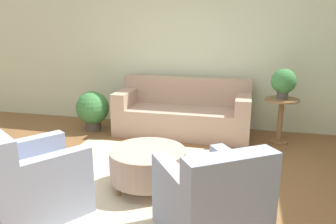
{
  "coord_description": "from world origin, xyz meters",
  "views": [
    {
      "loc": [
        1.1,
        -3.32,
        1.81
      ],
      "look_at": [
        0.15,
        0.55,
        0.75
      ],
      "focal_mm": 35.0,
      "sensor_mm": 36.0,
      "label": 1
    }
  ],
  "objects_px": {
    "armchair_left": "(30,182)",
    "potted_plant_on_side_table": "(284,82)",
    "potted_plant_floor": "(93,109)",
    "couch": "(183,114)",
    "armchair_right": "(211,205)",
    "side_table": "(281,113)",
    "ottoman_table": "(148,164)"
  },
  "relations": [
    {
      "from": "potted_plant_on_side_table",
      "to": "potted_plant_floor",
      "type": "height_order",
      "value": "potted_plant_on_side_table"
    },
    {
      "from": "couch",
      "to": "armchair_left",
      "type": "distance_m",
      "value": 3.0
    },
    {
      "from": "armchair_left",
      "to": "potted_plant_floor",
      "type": "distance_m",
      "value": 2.71
    },
    {
      "from": "armchair_left",
      "to": "potted_plant_on_side_table",
      "type": "height_order",
      "value": "potted_plant_on_side_table"
    },
    {
      "from": "armchair_left",
      "to": "potted_plant_floor",
      "type": "relative_size",
      "value": 1.61
    },
    {
      "from": "armchair_left",
      "to": "armchair_right",
      "type": "height_order",
      "value": "same"
    },
    {
      "from": "ottoman_table",
      "to": "potted_plant_on_side_table",
      "type": "relative_size",
      "value": 1.85
    },
    {
      "from": "armchair_right",
      "to": "potted_plant_on_side_table",
      "type": "xyz_separation_m",
      "value": [
        0.77,
        2.74,
        0.63
      ]
    },
    {
      "from": "side_table",
      "to": "potted_plant_on_side_table",
      "type": "relative_size",
      "value": 1.53
    },
    {
      "from": "potted_plant_floor",
      "to": "couch",
      "type": "bearing_deg",
      "value": 7.79
    },
    {
      "from": "side_table",
      "to": "potted_plant_on_side_table",
      "type": "bearing_deg",
      "value": -116.57
    },
    {
      "from": "couch",
      "to": "armchair_left",
      "type": "relative_size",
      "value": 1.99
    },
    {
      "from": "couch",
      "to": "side_table",
      "type": "relative_size",
      "value": 3.14
    },
    {
      "from": "armchair_left",
      "to": "side_table",
      "type": "relative_size",
      "value": 1.58
    },
    {
      "from": "potted_plant_on_side_table",
      "to": "armchair_right",
      "type": "bearing_deg",
      "value": -105.64
    },
    {
      "from": "ottoman_table",
      "to": "side_table",
      "type": "bearing_deg",
      "value": 50.84
    },
    {
      "from": "armchair_left",
      "to": "ottoman_table",
      "type": "bearing_deg",
      "value": 40.91
    },
    {
      "from": "armchair_left",
      "to": "armchair_right",
      "type": "relative_size",
      "value": 1.0
    },
    {
      "from": "ottoman_table",
      "to": "potted_plant_on_side_table",
      "type": "bearing_deg",
      "value": 50.84
    },
    {
      "from": "ottoman_table",
      "to": "side_table",
      "type": "relative_size",
      "value": 1.21
    },
    {
      "from": "armchair_left",
      "to": "potted_plant_floor",
      "type": "height_order",
      "value": "armchair_left"
    },
    {
      "from": "ottoman_table",
      "to": "potted_plant_on_side_table",
      "type": "xyz_separation_m",
      "value": [
        1.57,
        1.93,
        0.68
      ]
    },
    {
      "from": "couch",
      "to": "armchair_right",
      "type": "distance_m",
      "value": 2.96
    },
    {
      "from": "armchair_left",
      "to": "potted_plant_on_side_table",
      "type": "xyz_separation_m",
      "value": [
        2.51,
        2.74,
        0.63
      ]
    },
    {
      "from": "armchair_right",
      "to": "potted_plant_on_side_table",
      "type": "relative_size",
      "value": 2.41
    },
    {
      "from": "potted_plant_on_side_table",
      "to": "potted_plant_floor",
      "type": "bearing_deg",
      "value": -178.06
    },
    {
      "from": "side_table",
      "to": "ottoman_table",
      "type": "bearing_deg",
      "value": -129.16
    },
    {
      "from": "armchair_left",
      "to": "ottoman_table",
      "type": "distance_m",
      "value": 1.23
    },
    {
      "from": "armchair_left",
      "to": "potted_plant_on_side_table",
      "type": "bearing_deg",
      "value": 47.56
    },
    {
      "from": "side_table",
      "to": "armchair_right",
      "type": "bearing_deg",
      "value": -105.64
    },
    {
      "from": "side_table",
      "to": "potted_plant_floor",
      "type": "height_order",
      "value": "side_table"
    },
    {
      "from": "side_table",
      "to": "potted_plant_on_side_table",
      "type": "distance_m",
      "value": 0.5
    }
  ]
}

